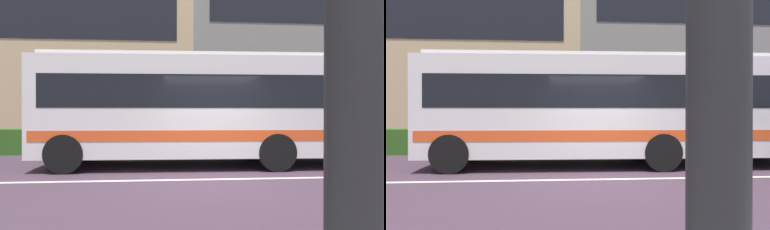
# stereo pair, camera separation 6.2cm
# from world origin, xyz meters

# --- Properties ---
(ground_plane) EXTENTS (160.00, 160.00, 0.00)m
(ground_plane) POSITION_xyz_m (0.00, 0.00, 0.00)
(ground_plane) COLOR #463342
(lane_centre_line) EXTENTS (60.00, 0.16, 0.01)m
(lane_centre_line) POSITION_xyz_m (0.00, 0.00, 0.00)
(lane_centre_line) COLOR silver
(lane_centre_line) RESTS_ON ground_plane
(hedge_row_far) EXTENTS (15.96, 1.10, 0.94)m
(hedge_row_far) POSITION_xyz_m (-0.04, 5.53, 0.47)
(hedge_row_far) COLOR #316220
(hedge_row_far) RESTS_ON ground_plane
(apartment_block_left) EXTENTS (22.60, 10.14, 11.33)m
(apartment_block_left) POSITION_xyz_m (-10.95, 15.46, 5.66)
(apartment_block_left) COLOR tan
(apartment_block_left) RESTS_ON ground_plane
(apartment_block_right) EXTENTS (22.02, 10.14, 13.63)m
(apartment_block_right) POSITION_xyz_m (11.37, 15.46, 6.82)
(apartment_block_right) COLOR gray
(apartment_block_right) RESTS_ON ground_plane
(transit_bus) EXTENTS (11.65, 2.87, 3.18)m
(transit_bus) POSITION_xyz_m (1.05, 2.13, 1.75)
(transit_bus) COLOR silver
(transit_bus) RESTS_ON ground_plane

